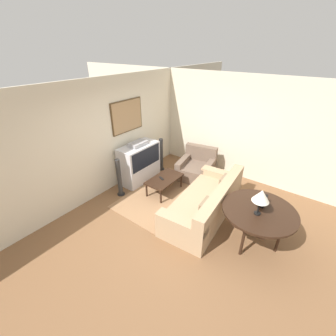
{
  "coord_description": "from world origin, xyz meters",
  "views": [
    {
      "loc": [
        -2.99,
        -2.02,
        3.28
      ],
      "look_at": [
        0.67,
        0.73,
        0.75
      ],
      "focal_mm": 24.0,
      "sensor_mm": 36.0,
      "label": 1
    }
  ],
  "objects_px": {
    "couch": "(206,204)",
    "coffee_table": "(164,180)",
    "mantel_clock": "(263,201)",
    "table_lamp": "(261,196)",
    "speaker_tower_left": "(119,179)",
    "armchair": "(196,168)",
    "console_table": "(259,213)",
    "tv": "(139,163)",
    "speaker_tower_right": "(161,155)"
  },
  "relations": [
    {
      "from": "couch",
      "to": "console_table",
      "type": "distance_m",
      "value": 1.17
    },
    {
      "from": "tv",
      "to": "coffee_table",
      "type": "height_order",
      "value": "tv"
    },
    {
      "from": "couch",
      "to": "speaker_tower_right",
      "type": "xyz_separation_m",
      "value": [
        1.01,
        2.03,
        0.17
      ]
    },
    {
      "from": "speaker_tower_right",
      "to": "coffee_table",
      "type": "bearing_deg",
      "value": -137.6
    },
    {
      "from": "table_lamp",
      "to": "mantel_clock",
      "type": "distance_m",
      "value": 0.39
    },
    {
      "from": "couch",
      "to": "mantel_clock",
      "type": "distance_m",
      "value": 1.22
    },
    {
      "from": "mantel_clock",
      "to": "speaker_tower_left",
      "type": "relative_size",
      "value": 0.21
    },
    {
      "from": "console_table",
      "to": "mantel_clock",
      "type": "height_order",
      "value": "mantel_clock"
    },
    {
      "from": "couch",
      "to": "speaker_tower_left",
      "type": "distance_m",
      "value": 2.12
    },
    {
      "from": "table_lamp",
      "to": "mantel_clock",
      "type": "bearing_deg",
      "value": -0.19
    },
    {
      "from": "speaker_tower_left",
      "to": "couch",
      "type": "bearing_deg",
      "value": -73.56
    },
    {
      "from": "mantel_clock",
      "to": "speaker_tower_left",
      "type": "xyz_separation_m",
      "value": [
        -0.62,
        3.12,
        -0.38
      ]
    },
    {
      "from": "armchair",
      "to": "console_table",
      "type": "distance_m",
      "value": 2.55
    },
    {
      "from": "armchair",
      "to": "table_lamp",
      "type": "relative_size",
      "value": 2.24
    },
    {
      "from": "console_table",
      "to": "mantel_clock",
      "type": "bearing_deg",
      "value": 1.95
    },
    {
      "from": "speaker_tower_left",
      "to": "speaker_tower_right",
      "type": "bearing_deg",
      "value": 0.0
    },
    {
      "from": "couch",
      "to": "speaker_tower_left",
      "type": "bearing_deg",
      "value": -78.4
    },
    {
      "from": "console_table",
      "to": "couch",
      "type": "bearing_deg",
      "value": 83.2
    },
    {
      "from": "couch",
      "to": "coffee_table",
      "type": "distance_m",
      "value": 1.24
    },
    {
      "from": "coffee_table",
      "to": "table_lamp",
      "type": "bearing_deg",
      "value": -99.91
    },
    {
      "from": "table_lamp",
      "to": "speaker_tower_right",
      "type": "bearing_deg",
      "value": 67.7
    },
    {
      "from": "tv",
      "to": "speaker_tower_left",
      "type": "height_order",
      "value": "tv"
    },
    {
      "from": "table_lamp",
      "to": "speaker_tower_right",
      "type": "xyz_separation_m",
      "value": [
        1.28,
        3.12,
        -0.65
      ]
    },
    {
      "from": "armchair",
      "to": "mantel_clock",
      "type": "height_order",
      "value": "mantel_clock"
    },
    {
      "from": "couch",
      "to": "mantel_clock",
      "type": "relative_size",
      "value": 11.65
    },
    {
      "from": "mantel_clock",
      "to": "speaker_tower_right",
      "type": "relative_size",
      "value": 0.21
    },
    {
      "from": "couch",
      "to": "armchair",
      "type": "bearing_deg",
      "value": -147.19
    },
    {
      "from": "mantel_clock",
      "to": "speaker_tower_right",
      "type": "height_order",
      "value": "speaker_tower_right"
    },
    {
      "from": "console_table",
      "to": "coffee_table",
      "type": "bearing_deg",
      "value": 83.33
    },
    {
      "from": "couch",
      "to": "speaker_tower_right",
      "type": "distance_m",
      "value": 2.28
    },
    {
      "from": "coffee_table",
      "to": "table_lamp",
      "type": "distance_m",
      "value": 2.47
    },
    {
      "from": "tv",
      "to": "speaker_tower_right",
      "type": "relative_size",
      "value": 1.15
    },
    {
      "from": "speaker_tower_left",
      "to": "speaker_tower_right",
      "type": "distance_m",
      "value": 1.61
    },
    {
      "from": "tv",
      "to": "couch",
      "type": "bearing_deg",
      "value": -95.59
    },
    {
      "from": "coffee_table",
      "to": "table_lamp",
      "type": "xyz_separation_m",
      "value": [
        -0.41,
        -2.32,
        0.75
      ]
    },
    {
      "from": "coffee_table",
      "to": "speaker_tower_right",
      "type": "distance_m",
      "value": 1.19
    },
    {
      "from": "tv",
      "to": "armchair",
      "type": "height_order",
      "value": "tv"
    },
    {
      "from": "armchair",
      "to": "console_table",
      "type": "relative_size",
      "value": 0.84
    },
    {
      "from": "mantel_clock",
      "to": "speaker_tower_right",
      "type": "xyz_separation_m",
      "value": [
        0.99,
        3.12,
        -0.38
      ]
    },
    {
      "from": "couch",
      "to": "coffee_table",
      "type": "relative_size",
      "value": 2.46
    },
    {
      "from": "coffee_table",
      "to": "speaker_tower_left",
      "type": "distance_m",
      "value": 1.09
    },
    {
      "from": "couch",
      "to": "armchair",
      "type": "height_order",
      "value": "couch"
    },
    {
      "from": "couch",
      "to": "console_table",
      "type": "xyz_separation_m",
      "value": [
        -0.13,
        -1.09,
        0.39
      ]
    },
    {
      "from": "armchair",
      "to": "mantel_clock",
      "type": "distance_m",
      "value": 2.5
    },
    {
      "from": "table_lamp",
      "to": "mantel_clock",
      "type": "xyz_separation_m",
      "value": [
        0.28,
        -0.0,
        -0.27
      ]
    },
    {
      "from": "coffee_table",
      "to": "speaker_tower_right",
      "type": "relative_size",
      "value": 0.98
    },
    {
      "from": "mantel_clock",
      "to": "coffee_table",
      "type": "bearing_deg",
      "value": 87.01
    },
    {
      "from": "couch",
      "to": "tv",
      "type": "bearing_deg",
      "value": -100.42
    },
    {
      "from": "couch",
      "to": "table_lamp",
      "type": "distance_m",
      "value": 1.39
    },
    {
      "from": "couch",
      "to": "armchair",
      "type": "relative_size",
      "value": 2.15
    }
  ]
}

